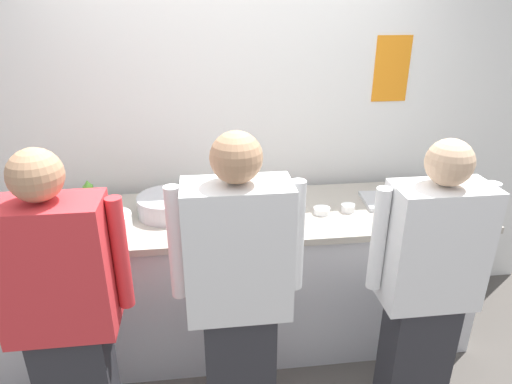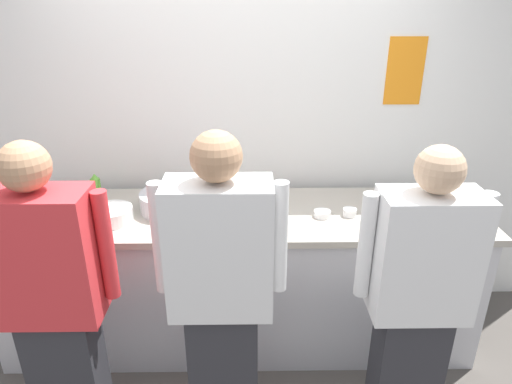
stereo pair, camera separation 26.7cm
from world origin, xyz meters
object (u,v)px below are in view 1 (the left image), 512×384
Objects in this scene: chef_far_right at (427,288)px; chefs_knife at (413,194)px; squeeze_bottle_secondary at (90,197)px; chef_near_left at (65,315)px; squeeze_bottle_primary at (21,225)px; deli_cup at (46,208)px; plate_stack_rear at (269,218)px; ramekin_green_sauce at (322,210)px; chef_center at (239,296)px; ramekin_orange_sauce at (74,205)px; sheet_tray at (399,201)px; mixing_bowl_steel at (168,205)px; ramekin_yellow_sauce at (64,219)px; plate_stack_front at (109,222)px; ramekin_red_sauce at (348,208)px.

chef_far_right reaches higher than chefs_knife.
chef_near_left is at bearing -86.58° from squeeze_bottle_secondary.
chefs_knife is at bearing 8.10° from squeeze_bottle_primary.
deli_cup is (-0.26, -0.00, -0.05)m from squeeze_bottle_secondary.
ramekin_green_sauce is at bearing 16.94° from plate_stack_rear.
chef_center is 16.23× the size of ramekin_orange_sauce.
chef_far_right reaches higher than sheet_tray.
chef_far_right is 8.00× the size of squeeze_bottle_primary.
sheet_tray is (0.88, 0.20, -0.03)m from plate_stack_rear.
mixing_bowl_steel is 3.47× the size of ramekin_yellow_sauce.
plate_stack_front is 2.50× the size of ramekin_green_sauce.
mixing_bowl_steel is 3.69× the size of ramekin_green_sauce.
chef_center is 16.58× the size of ramekin_green_sauce.
ramekin_red_sauce is (-0.37, -0.09, 0.01)m from sheet_tray.
squeeze_bottle_secondary is at bearing 123.10° from plate_stack_front.
chefs_knife is (2.01, 0.90, 0.08)m from chef_near_left.
chefs_knife is (0.67, 0.20, -0.01)m from ramekin_green_sauce.
chef_center is at bearing -45.00° from ramekin_orange_sauce.
plate_stack_front reaches higher than chefs_knife.
squeeze_bottle_primary is 0.43m from squeeze_bottle_secondary.
plate_stack_front is 1.30× the size of plate_stack_rear.
chef_center is 1.01m from ramekin_red_sauce.
chef_center is 20.17× the size of ramekin_red_sauce.
squeeze_bottle_primary reaches higher than mixing_bowl_steel.
ramekin_yellow_sauce is (-0.28, 0.10, -0.02)m from plate_stack_front.
plate_stack_rear is 0.36m from ramekin_green_sauce.
sheet_tray is 4.80× the size of deli_cup.
sheet_tray is at bearing 1.08° from ramekin_yellow_sauce.
ramekin_green_sauce is (1.68, 0.14, -0.07)m from squeeze_bottle_primary.
squeeze_bottle_primary reaches higher than ramekin_yellow_sauce.
squeeze_bottle_secondary is at bearing -35.51° from ramekin_orange_sauce.
ramekin_yellow_sauce is (-0.60, -0.05, -0.03)m from mixing_bowl_steel.
chef_center is at bearing -179.94° from chef_far_right.
chef_center is 1.24m from squeeze_bottle_primary.
ramekin_yellow_sauce is at bearing -42.04° from deli_cup.
ramekin_green_sauce is at bearing 50.19° from chef_center.
sheet_tray is at bearing 35.16° from chef_center.
chef_center is 1.21m from ramekin_yellow_sauce.
ramekin_red_sauce is 0.80× the size of ramekin_orange_sauce.
ramekin_yellow_sauce is at bearing -91.36° from ramekin_orange_sauce.
chef_center is at bearing -129.81° from ramekin_green_sauce.
ramekin_red_sauce is (1.41, 0.05, -0.02)m from plate_stack_front.
plate_stack_rear is at bearing -167.47° from ramekin_red_sauce.
plate_stack_rear reaches higher than ramekin_red_sauce.
deli_cup is (-2.00, 0.86, 0.14)m from chef_far_right.
ramekin_yellow_sauce is at bearing 159.40° from plate_stack_front.
plate_stack_rear is 1.87× the size of ramekin_orange_sauce.
chef_far_right is at bearing -31.72° from mixing_bowl_steel.
plate_stack_front reaches higher than ramekin_green_sauce.
chefs_knife is (0.51, 0.19, -0.02)m from ramekin_red_sauce.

